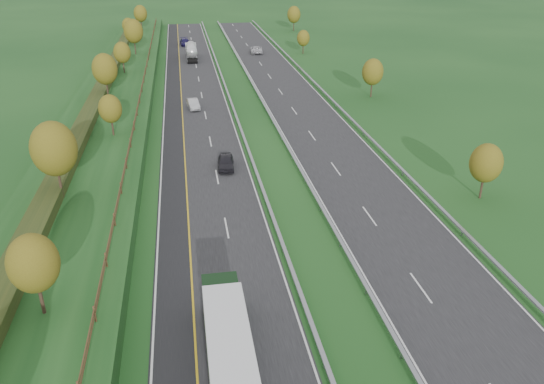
# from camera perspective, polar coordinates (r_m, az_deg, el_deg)

# --- Properties ---
(ground) EXTENTS (400.00, 400.00, 0.00)m
(ground) POSITION_cam_1_polar(r_m,az_deg,el_deg) (79.95, -2.14, 7.64)
(ground) COLOR #174017
(ground) RESTS_ON ground
(near_carriageway) EXTENTS (10.50, 200.00, 0.04)m
(near_carriageway) POSITION_cam_1_polar(r_m,az_deg,el_deg) (84.13, -8.07, 8.33)
(near_carriageway) COLOR black
(near_carriageway) RESTS_ON ground
(far_carriageway) EXTENTS (10.50, 200.00, 0.04)m
(far_carriageway) POSITION_cam_1_polar(r_m,az_deg,el_deg) (86.08, 3.09, 8.94)
(far_carriageway) COLOR black
(far_carriageway) RESTS_ON ground
(hard_shoulder) EXTENTS (3.00, 200.00, 0.04)m
(hard_shoulder) POSITION_cam_1_polar(r_m,az_deg,el_deg) (84.13, -10.64, 8.15)
(hard_shoulder) COLOR black
(hard_shoulder) RESTS_ON ground
(lane_markings) EXTENTS (26.75, 200.00, 0.01)m
(lane_markings) POSITION_cam_1_polar(r_m,az_deg,el_deg) (84.39, -3.68, 8.60)
(lane_markings) COLOR silver
(lane_markings) RESTS_ON near_carriageway
(embankment_left) EXTENTS (12.00, 200.00, 2.00)m
(embankment_left) POSITION_cam_1_polar(r_m,az_deg,el_deg) (84.57, -17.02, 8.25)
(embankment_left) COLOR #174017
(embankment_left) RESTS_ON ground
(hedge_left) EXTENTS (2.20, 180.00, 1.10)m
(hedge_left) POSITION_cam_1_polar(r_m,az_deg,el_deg) (84.45, -18.51, 9.13)
(hedge_left) COLOR #243415
(hedge_left) RESTS_ON embankment_left
(fence_left) EXTENTS (0.12, 189.06, 1.20)m
(fence_left) POSITION_cam_1_polar(r_m,az_deg,el_deg) (83.24, -14.10, 9.58)
(fence_left) COLOR #422B19
(fence_left) RESTS_ON embankment_left
(median_barrier_near) EXTENTS (0.32, 200.00, 0.71)m
(median_barrier_near) POSITION_cam_1_polar(r_m,az_deg,el_deg) (84.27, -4.18, 8.96)
(median_barrier_near) COLOR gray
(median_barrier_near) RESTS_ON ground
(median_barrier_far) EXTENTS (0.32, 200.00, 0.71)m
(median_barrier_far) POSITION_cam_1_polar(r_m,az_deg,el_deg) (84.88, -0.71, 9.15)
(median_barrier_far) COLOR gray
(median_barrier_far) RESTS_ON ground
(outer_barrier_far) EXTENTS (0.32, 200.00, 0.71)m
(outer_barrier_far) POSITION_cam_1_polar(r_m,az_deg,el_deg) (87.33, 6.87, 9.44)
(outer_barrier_far) COLOR gray
(outer_barrier_far) RESTS_ON ground
(trees_left) EXTENTS (6.64, 164.30, 7.66)m
(trees_left) POSITION_cam_1_polar(r_m,az_deg,el_deg) (79.95, -17.50, 11.24)
(trees_left) COLOR #2D2116
(trees_left) RESTS_ON embankment_left
(trees_far) EXTENTS (8.45, 118.60, 7.12)m
(trees_far) POSITION_cam_1_polar(r_m,az_deg,el_deg) (115.94, 6.57, 15.25)
(trees_far) COLOR #2D2116
(trees_far) RESTS_ON ground
(box_lorry) EXTENTS (2.58, 16.28, 4.06)m
(box_lorry) POSITION_cam_1_polar(r_m,az_deg,el_deg) (32.19, -4.48, -17.90)
(box_lorry) COLOR black
(box_lorry) RESTS_ON near_carriageway
(road_tanker) EXTENTS (2.40, 11.22, 3.46)m
(road_tanker) POSITION_cam_1_polar(r_m,az_deg,el_deg) (125.41, -8.66, 14.79)
(road_tanker) COLOR silver
(road_tanker) RESTS_ON near_carriageway
(car_dark_near) EXTENTS (2.21, 4.73, 1.57)m
(car_dark_near) POSITION_cam_1_polar(r_m,az_deg,el_deg) (62.69, -4.99, 3.24)
(car_dark_near) COLOR black
(car_dark_near) RESTS_ON near_carriageway
(car_silver_mid) EXTENTS (2.20, 4.77, 1.51)m
(car_silver_mid) POSITION_cam_1_polar(r_m,az_deg,el_deg) (86.78, -8.48, 9.37)
(car_silver_mid) COLOR #97989C
(car_silver_mid) RESTS_ON near_carriageway
(car_small_far) EXTENTS (2.70, 5.85, 1.66)m
(car_small_far) POSITION_cam_1_polar(r_m,az_deg,el_deg) (143.28, -9.34, 15.65)
(car_small_far) COLOR #1B1647
(car_small_far) RESTS_ON near_carriageway
(car_oncoming) EXTENTS (3.28, 6.11, 1.63)m
(car_oncoming) POSITION_cam_1_polar(r_m,az_deg,el_deg) (131.29, -1.68, 15.08)
(car_oncoming) COLOR #BAB9BE
(car_oncoming) RESTS_ON far_carriageway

